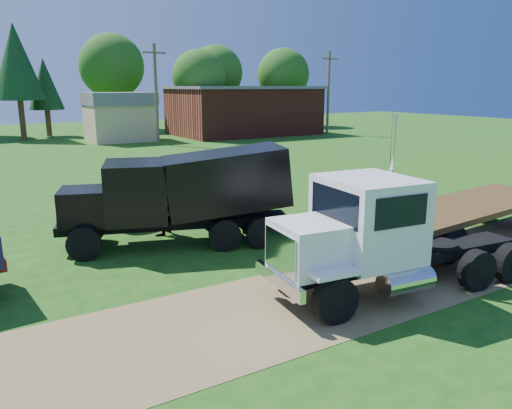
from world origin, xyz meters
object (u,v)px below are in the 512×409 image
flatbed_trailer (465,212)px  white_semi_tractor (370,236)px  orange_pickup (159,196)px  black_dump_truck (185,192)px

flatbed_trailer → white_semi_tractor: bearing=-169.3°
white_semi_tractor → orange_pickup: (-1.68, 10.76, -0.76)m
black_dump_truck → orange_pickup: (0.68, 4.38, -1.04)m
white_semi_tractor → orange_pickup: white_semi_tractor is taller
white_semi_tractor → flatbed_trailer: (6.34, 1.84, -0.58)m
white_semi_tractor → orange_pickup: bearing=104.9°
black_dump_truck → flatbed_trailer: size_ratio=0.85×
black_dump_truck → orange_pickup: size_ratio=1.36×
white_semi_tractor → flatbed_trailer: size_ratio=0.84×
white_semi_tractor → black_dump_truck: 6.80m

